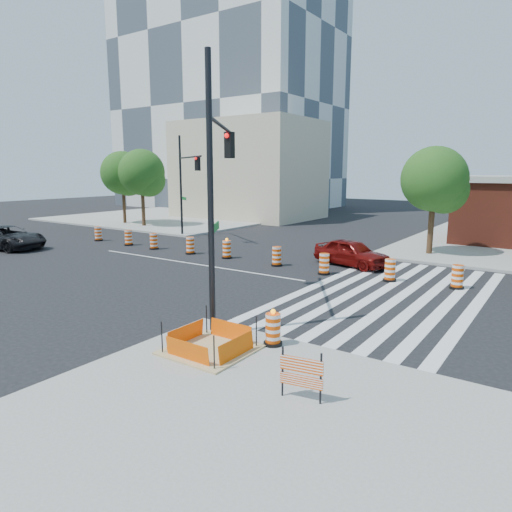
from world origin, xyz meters
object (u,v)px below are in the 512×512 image
Objects in this scene: red_coupe at (351,253)px; signal_pole_se at (218,170)px; signal_pole_nw at (186,176)px; dark_suv at (7,237)px.

signal_pole_se is (-0.26, -10.61, 4.28)m from red_coupe.
signal_pole_nw reaches higher than red_coupe.
signal_pole_se is at bearing -108.06° from dark_suv.
dark_suv is 12.39m from signal_pole_nw.
signal_pole_nw is at bearing 94.57° from red_coupe.
red_coupe is at bearing -78.99° from dark_suv.
red_coupe is 21.68m from dark_suv.
signal_pole_nw is (-13.94, 2.31, 3.83)m from red_coupe.
signal_pole_nw is (6.36, 9.93, 3.81)m from dark_suv.
dark_suv is at bearing -90.63° from signal_pole_nw.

